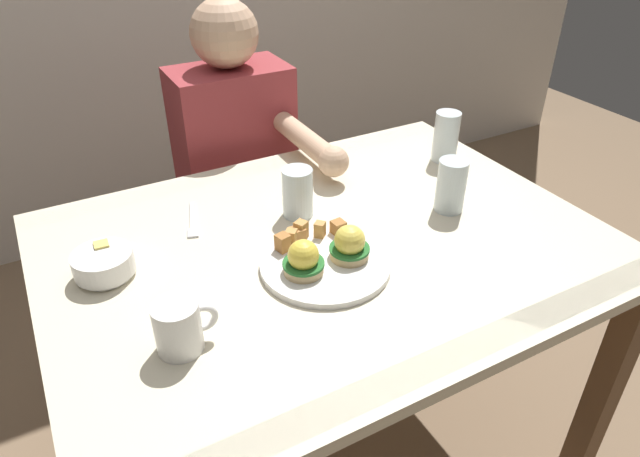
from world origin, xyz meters
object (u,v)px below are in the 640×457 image
Objects in this scene: water_glass_near at (445,140)px; water_glass_extra at (298,196)px; fork at (193,222)px; water_glass_far at (451,189)px; dining_table at (328,279)px; eggs_benedict_plate at (325,257)px; coffee_mug at (179,325)px; fruit_bowl at (104,264)px; diner_person at (241,166)px.

water_glass_near is 0.49m from water_glass_extra.
water_glass_near is (0.72, -0.02, 0.06)m from fork.
water_glass_near is at bearing 53.45° from water_glass_far.
fork is at bearing 137.48° from dining_table.
water_glass_near reaches higher than fork.
coffee_mug reaches higher than eggs_benedict_plate.
water_glass_extra is (0.37, 0.29, -0.00)m from coffee_mug.
fruit_bowl is at bearing -152.90° from fork.
water_glass_near reaches higher than water_glass_far.
fork is at bearing 157.02° from water_glass_far.
fork is (0.14, 0.38, -0.05)m from coffee_mug.
coffee_mug is 0.47m from water_glass_extra.
eggs_benedict_plate is 1.95× the size of water_glass_near.
fruit_bowl is (-0.45, 0.11, 0.14)m from dining_table.
diner_person reaches higher than water_glass_near.
water_glass_extra reaches higher than coffee_mug.
fork is at bearing 178.47° from water_glass_near.
water_glass_near is at bearing -41.63° from diner_person.
eggs_benedict_plate is 2.25× the size of fruit_bowl.
fruit_bowl is at bearing 155.40° from eggs_benedict_plate.
diner_person reaches higher than eggs_benedict_plate.
fork is at bearing 69.60° from coffee_mug.
fruit_bowl is at bearing 166.68° from dining_table.
water_glass_near is at bearing 5.58° from fruit_bowl.
water_glass_near is (0.53, 0.28, 0.04)m from eggs_benedict_plate.
fruit_bowl is 0.28m from coffee_mug.
eggs_benedict_plate is 0.38m from water_glass_far.
water_glass_near is (0.48, 0.20, 0.17)m from dining_table.
water_glass_far is 0.70m from diner_person.
diner_person is (0.04, 0.47, -0.14)m from water_glass_extra.
eggs_benedict_plate is 0.44m from fruit_bowl.
fork is 0.25m from water_glass_extra.
eggs_benedict_plate is at bearing -152.60° from water_glass_near.
water_glass_near is at bearing 7.72° from water_glass_extra.
water_glass_far is at bearing 11.57° from coffee_mug.
fruit_bowl is at bearing -174.42° from water_glass_near.
diner_person reaches higher than water_glass_extra.
water_glass_near reaches higher than water_glass_extra.
fork is (-0.19, 0.29, -0.02)m from eggs_benedict_plate.
dining_table is at bearing 56.52° from eggs_benedict_plate.
water_glass_extra is at bearing -94.32° from diner_person.
coffee_mug is at bearing -168.43° from water_glass_far.
dining_table is at bearing -157.55° from water_glass_near.
fruit_bowl is at bearing 105.56° from coffee_mug.
eggs_benedict_plate is 0.60m from water_glass_near.
water_glass_extra is (0.04, 0.21, 0.03)m from eggs_benedict_plate.
dining_table is 0.55m from water_glass_near.
water_glass_extra is at bearing -172.28° from water_glass_near.
eggs_benedict_plate is at bearing -24.60° from fruit_bowl.
water_glass_near reaches higher than coffee_mug.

